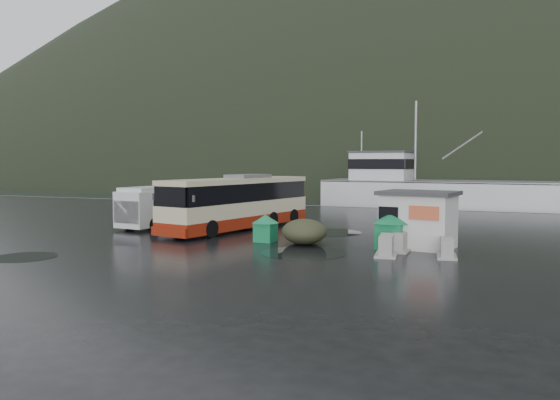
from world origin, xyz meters
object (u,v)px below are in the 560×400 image
at_px(waste_bin_left, 265,242).
at_px(waste_bin_right, 391,249).
at_px(ticket_kiosk, 418,248).
at_px(fishing_trawler, 449,203).
at_px(dome_tent, 304,244).
at_px(coach_bus, 239,229).
at_px(jersey_barrier_c, 447,257).
at_px(jersey_barrier_a, 386,256).
at_px(white_van, 161,227).
at_px(jersey_barrier_b, 400,251).

distance_m(waste_bin_left, waste_bin_right, 5.87).
height_order(waste_bin_right, ticket_kiosk, ticket_kiosk).
distance_m(ticket_kiosk, fishing_trawler, 27.75).
bearing_deg(ticket_kiosk, fishing_trawler, 102.35).
xyz_separation_m(waste_bin_left, dome_tent, (1.89, 0.12, 0.00)).
bearing_deg(coach_bus, jersey_barrier_c, -11.86).
bearing_deg(dome_tent, fishing_trawler, 82.71).
height_order(waste_bin_right, jersey_barrier_c, waste_bin_right).
bearing_deg(jersey_barrier_a, waste_bin_right, 94.89).
height_order(coach_bus, fishing_trawler, fishing_trawler).
bearing_deg(waste_bin_right, white_van, 168.40).
relative_size(dome_tent, jersey_barrier_c, 1.95).
relative_size(waste_bin_left, waste_bin_right, 0.79).
distance_m(waste_bin_right, dome_tent, 3.98).
relative_size(ticket_kiosk, jersey_barrier_b, 1.96).
bearing_deg(waste_bin_right, fishing_trawler, 90.67).
relative_size(jersey_barrier_a, fishing_trawler, 0.06).
bearing_deg(white_van, coach_bus, 14.78).
relative_size(waste_bin_left, jersey_barrier_c, 0.86).
bearing_deg(ticket_kiosk, waste_bin_left, -162.64).
bearing_deg(waste_bin_left, jersey_barrier_a, -15.27).
bearing_deg(dome_tent, ticket_kiosk, 9.30).
relative_size(jersey_barrier_b, jersey_barrier_c, 1.09).
bearing_deg(waste_bin_left, ticket_kiosk, 7.77).
height_order(white_van, ticket_kiosk, ticket_kiosk).
bearing_deg(waste_bin_right, waste_bin_left, -178.21).
xyz_separation_m(ticket_kiosk, jersey_barrier_b, (-0.54, -1.22, 0.00)).
distance_m(dome_tent, jersey_barrier_a, 4.50).
height_order(waste_bin_right, jersey_barrier_a, waste_bin_right).
bearing_deg(dome_tent, jersey_barrier_c, -11.15).
xyz_separation_m(dome_tent, jersey_barrier_b, (4.45, -0.40, 0.00)).
height_order(coach_bus, jersey_barrier_b, coach_bus).
distance_m(coach_bus, waste_bin_right, 9.91).
bearing_deg(white_van, dome_tent, -11.22).
bearing_deg(white_van, jersey_barrier_a, -13.26).
bearing_deg(jersey_barrier_b, dome_tent, 174.80).
bearing_deg(ticket_kiosk, white_van, -178.41).
xyz_separation_m(coach_bus, jersey_barrier_b, (9.69, -4.09, 0.00)).
xyz_separation_m(dome_tent, jersey_barrier_a, (4.14, -1.77, 0.00)).
xyz_separation_m(waste_bin_right, dome_tent, (-3.98, -0.06, 0.00)).
height_order(jersey_barrier_a, fishing_trawler, fishing_trawler).
bearing_deg(ticket_kiosk, dome_tent, -161.11).
distance_m(dome_tent, fishing_trawler, 28.77).
height_order(waste_bin_right, jersey_barrier_b, waste_bin_right).
distance_m(jersey_barrier_a, fishing_trawler, 30.31).
xyz_separation_m(white_van, ticket_kiosk, (14.85, -2.09, 0.00)).
relative_size(waste_bin_left, ticket_kiosk, 0.40).
bearing_deg(ticket_kiosk, coach_bus, 173.90).
height_order(coach_bus, dome_tent, coach_bus).
bearing_deg(ticket_kiosk, waste_bin_right, -133.57).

